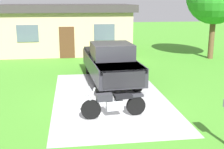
% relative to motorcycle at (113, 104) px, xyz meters
% --- Properties ---
extents(ground_plane, '(80.00, 80.00, 0.00)m').
position_rel_motorcycle_xyz_m(ground_plane, '(0.15, 2.05, -0.47)').
color(ground_plane, '#4A972C').
extents(driveway_pad, '(4.45, 7.96, 0.01)m').
position_rel_motorcycle_xyz_m(driveway_pad, '(0.15, 2.05, -0.47)').
color(driveway_pad, '#B4B4B4').
rests_on(driveway_pad, ground).
extents(motorcycle, '(2.21, 0.70, 1.09)m').
position_rel_motorcycle_xyz_m(motorcycle, '(0.00, 0.00, 0.00)').
color(motorcycle, black).
rests_on(motorcycle, ground).
extents(pickup_truck, '(2.36, 5.74, 1.90)m').
position_rel_motorcycle_xyz_m(pickup_truck, '(0.49, 4.57, 0.48)').
color(pickup_truck, black).
rests_on(pickup_truck, ground).
extents(neighbor_house, '(9.60, 5.60, 3.50)m').
position_rel_motorcycle_xyz_m(neighbor_house, '(-1.61, 13.21, 1.32)').
color(neighbor_house, tan).
rests_on(neighbor_house, ground).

